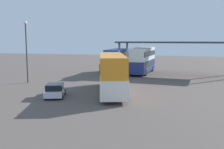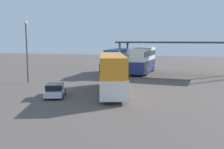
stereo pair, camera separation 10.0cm
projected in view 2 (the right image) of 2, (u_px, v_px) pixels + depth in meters
The scene contains 7 objects.
ground_plane at pixel (111, 98), 25.45m from camera, with size 140.00×140.00×0.00m, color #574C47.
double_decker_main at pixel (112, 72), 27.75m from camera, with size 5.82×11.56×4.14m.
parked_hatchback at pixel (55, 90), 25.97m from camera, with size 2.87×4.06×1.35m.
double_decker_near_canopy at pixel (118, 60), 44.02m from camera, with size 2.80×10.30×4.15m.
double_decker_mid_row at pixel (143, 59), 44.12m from camera, with size 3.07×10.28×4.36m.
depot_canopy at pixel (173, 44), 41.70m from camera, with size 18.20×7.16×5.42m.
lamppost_tall at pixel (27, 45), 33.94m from camera, with size 0.44×0.44×8.11m.
Camera 2 is at (6.75, -23.98, 5.72)m, focal length 41.47 mm.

